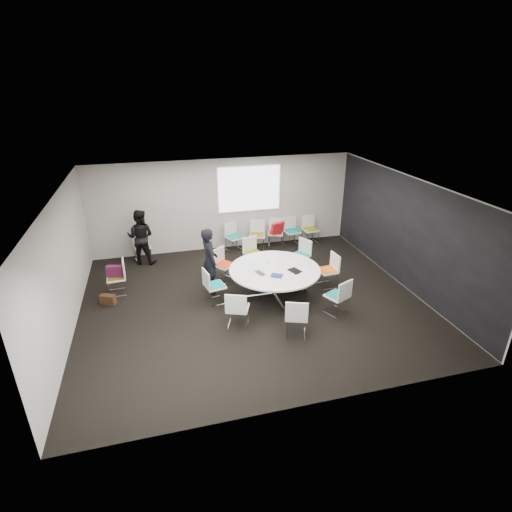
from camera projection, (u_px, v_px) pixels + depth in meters
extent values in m
cube|color=black|center=(252.00, 302.00, 9.69)|extent=(8.00, 7.00, 0.04)
cube|color=white|center=(252.00, 187.00, 8.53)|extent=(8.00, 7.00, 0.04)
cube|color=#ADA8A3|center=(224.00, 205.00, 12.22)|extent=(8.00, 0.04, 2.80)
cube|color=#ADA8A3|center=(310.00, 336.00, 6.01)|extent=(8.00, 0.04, 2.80)
cube|color=#ADA8A3|center=(62.00, 268.00, 8.17)|extent=(0.04, 7.00, 2.80)
cube|color=#ADA8A3|center=(406.00, 232.00, 10.05)|extent=(0.04, 7.00, 2.80)
cube|color=black|center=(405.00, 232.00, 10.04)|extent=(0.01, 6.94, 2.74)
cube|color=silver|center=(274.00, 294.00, 9.92)|extent=(0.90, 0.90, 0.08)
cylinder|color=silver|center=(274.00, 282.00, 9.79)|extent=(0.10, 0.10, 0.65)
cylinder|color=white|center=(275.00, 270.00, 9.65)|extent=(2.21, 2.21, 0.04)
cube|color=white|center=(249.00, 189.00, 12.16)|extent=(1.90, 0.03, 1.35)
cube|color=silver|center=(327.00, 279.00, 10.29)|extent=(0.46, 0.46, 0.42)
cube|color=white|center=(327.00, 271.00, 10.20)|extent=(0.48, 0.50, 0.04)
cube|color=#D15313|center=(327.00, 270.00, 10.19)|extent=(0.41, 0.43, 0.03)
cube|color=white|center=(335.00, 261.00, 10.17)|extent=(0.08, 0.46, 0.42)
cube|color=silver|center=(299.00, 263.00, 11.16)|extent=(0.56, 0.56, 0.42)
cube|color=white|center=(300.00, 256.00, 11.06)|extent=(0.60, 0.61, 0.04)
cube|color=#0C8576|center=(300.00, 255.00, 11.05)|extent=(0.52, 0.53, 0.03)
cube|color=white|center=(305.00, 246.00, 11.10)|extent=(0.24, 0.43, 0.42)
cube|color=silver|center=(254.00, 261.00, 11.27)|extent=(0.53, 0.53, 0.42)
cube|color=white|center=(254.00, 254.00, 11.17)|extent=(0.58, 0.56, 0.04)
cube|color=olive|center=(254.00, 253.00, 11.16)|extent=(0.50, 0.49, 0.03)
cube|color=white|center=(250.00, 244.00, 11.24)|extent=(0.45, 0.18, 0.42)
cube|color=silver|center=(225.00, 273.00, 10.59)|extent=(0.59, 0.59, 0.42)
cube|color=white|center=(225.00, 265.00, 10.50)|extent=(0.63, 0.63, 0.04)
cube|color=red|center=(225.00, 264.00, 10.48)|extent=(0.55, 0.55, 0.03)
cube|color=white|center=(218.00, 255.00, 10.52)|extent=(0.38, 0.32, 0.42)
cube|color=silver|center=(215.00, 294.00, 9.56)|extent=(0.50, 0.50, 0.42)
cube|color=white|center=(215.00, 286.00, 9.47)|extent=(0.53, 0.54, 0.04)
cube|color=#0C8986|center=(215.00, 285.00, 9.45)|extent=(0.46, 0.47, 0.03)
cube|color=white|center=(206.00, 279.00, 9.28)|extent=(0.13, 0.46, 0.42)
cube|color=silver|center=(238.00, 317.00, 8.64)|extent=(0.55, 0.55, 0.42)
cube|color=white|center=(238.00, 308.00, 8.55)|extent=(0.59, 0.58, 0.04)
cube|color=#706915|center=(238.00, 307.00, 8.54)|extent=(0.51, 0.50, 0.03)
cube|color=white|center=(236.00, 304.00, 8.26)|extent=(0.44, 0.20, 0.42)
cube|color=silver|center=(296.00, 325.00, 8.37)|extent=(0.54, 0.54, 0.42)
cube|color=white|center=(296.00, 316.00, 8.27)|extent=(0.59, 0.57, 0.04)
cube|color=orange|center=(296.00, 315.00, 8.26)|extent=(0.51, 0.50, 0.03)
cube|color=white|center=(297.00, 312.00, 7.99)|extent=(0.44, 0.19, 0.42)
cube|color=silver|center=(336.00, 305.00, 9.12)|extent=(0.56, 0.56, 0.42)
cube|color=white|center=(337.00, 296.00, 9.03)|extent=(0.60, 0.59, 0.04)
cube|color=#0B7674|center=(337.00, 295.00, 9.02)|extent=(0.52, 0.51, 0.03)
cube|color=white|center=(345.00, 290.00, 8.79)|extent=(0.43, 0.23, 0.42)
cube|color=silver|center=(235.00, 244.00, 12.43)|extent=(0.55, 0.55, 0.42)
cube|color=white|center=(235.00, 237.00, 12.33)|extent=(0.60, 0.58, 0.04)
cube|color=#0B867D|center=(235.00, 236.00, 12.32)|extent=(0.52, 0.51, 0.03)
cube|color=white|center=(231.00, 228.00, 12.39)|extent=(0.44, 0.21, 0.42)
cube|color=silver|center=(257.00, 242.00, 12.56)|extent=(0.51, 0.51, 0.42)
cube|color=white|center=(257.00, 236.00, 12.47)|extent=(0.56, 0.54, 0.04)
cube|color=#696916|center=(257.00, 235.00, 12.45)|extent=(0.48, 0.47, 0.03)
cube|color=white|center=(257.00, 226.00, 12.56)|extent=(0.45, 0.15, 0.42)
cube|color=silver|center=(275.00, 240.00, 12.74)|extent=(0.54, 0.54, 0.42)
cube|color=white|center=(275.00, 233.00, 12.65)|extent=(0.58, 0.57, 0.04)
cube|color=red|center=(275.00, 232.00, 12.64)|extent=(0.50, 0.49, 0.03)
cube|color=white|center=(276.00, 224.00, 12.74)|extent=(0.45, 0.19, 0.42)
cube|color=silver|center=(292.00, 238.00, 12.87)|extent=(0.48, 0.48, 0.42)
cube|color=white|center=(292.00, 232.00, 12.78)|extent=(0.52, 0.50, 0.04)
cube|color=#088688|center=(292.00, 231.00, 12.77)|extent=(0.45, 0.43, 0.03)
cube|color=white|center=(289.00, 223.00, 12.86)|extent=(0.46, 0.10, 0.42)
cube|color=silver|center=(310.00, 237.00, 13.02)|extent=(0.45, 0.45, 0.42)
cube|color=white|center=(311.00, 230.00, 12.93)|extent=(0.49, 0.48, 0.04)
cube|color=olive|center=(311.00, 229.00, 12.92)|extent=(0.43, 0.41, 0.03)
cube|color=white|center=(308.00, 221.00, 13.01)|extent=(0.46, 0.07, 0.42)
cube|color=silver|center=(117.00, 286.00, 9.95)|extent=(0.45, 0.45, 0.42)
cube|color=white|center=(116.00, 278.00, 9.85)|extent=(0.47, 0.49, 0.04)
cube|color=brown|center=(116.00, 277.00, 9.84)|extent=(0.40, 0.42, 0.03)
cube|color=white|center=(124.00, 268.00, 9.82)|extent=(0.06, 0.46, 0.42)
cube|color=silver|center=(143.00, 254.00, 11.74)|extent=(0.48, 0.48, 0.42)
cube|color=white|center=(142.00, 247.00, 11.65)|extent=(0.53, 0.51, 0.04)
cube|color=olive|center=(142.00, 246.00, 11.64)|extent=(0.46, 0.44, 0.03)
cube|color=white|center=(140.00, 237.00, 11.73)|extent=(0.46, 0.11, 0.42)
imported|color=black|center=(210.00, 261.00, 9.79)|extent=(0.49, 0.67, 1.69)
imported|color=black|center=(141.00, 237.00, 11.37)|extent=(0.93, 0.82, 1.61)
imported|color=#333338|center=(262.00, 273.00, 9.43)|extent=(0.28, 0.35, 0.02)
cube|color=silver|center=(253.00, 265.00, 9.52)|extent=(0.17, 0.26, 0.22)
cube|color=black|center=(295.00, 271.00, 9.53)|extent=(0.31, 0.36, 0.02)
cube|color=navy|center=(277.00, 276.00, 9.29)|extent=(0.33, 0.31, 0.03)
cube|color=white|center=(290.00, 262.00, 9.97)|extent=(0.34, 0.27, 0.00)
cube|color=white|center=(302.00, 270.00, 9.59)|extent=(0.32, 0.24, 0.00)
cylinder|color=white|center=(268.00, 261.00, 9.92)|extent=(0.08, 0.08, 0.09)
cube|color=black|center=(297.00, 274.00, 9.40)|extent=(0.16, 0.11, 0.01)
cube|color=#4D1434|center=(115.00, 271.00, 9.78)|extent=(0.42, 0.23, 0.28)
cube|color=#362111|center=(108.00, 300.00, 9.51)|extent=(0.39, 0.30, 0.24)
cube|color=#AF151B|center=(278.00, 228.00, 12.36)|extent=(0.47, 0.31, 0.36)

